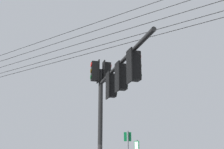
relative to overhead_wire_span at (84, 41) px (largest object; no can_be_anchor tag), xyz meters
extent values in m
cylinder|color=black|center=(-1.00, 0.48, -4.61)|extent=(0.20, 0.20, 5.86)
cylinder|color=black|center=(-2.29, 3.12, -2.32)|extent=(2.70, 5.34, 0.14)
cube|color=black|center=(-1.27, 0.35, -1.77)|extent=(0.40, 0.40, 0.90)
cube|color=black|center=(-1.12, 0.42, -1.77)|extent=(0.23, 0.41, 1.04)
cylinder|color=red|center=(-1.42, 0.28, -1.47)|extent=(0.11, 0.19, 0.20)
cylinder|color=#3C2703|center=(-1.42, 0.28, -1.77)|extent=(0.11, 0.19, 0.20)
cylinder|color=black|center=(-1.42, 0.28, -2.07)|extent=(0.11, 0.19, 0.20)
cube|color=black|center=(-0.73, 0.61, -1.77)|extent=(0.40, 0.40, 0.90)
cube|color=black|center=(-0.88, 0.54, -1.77)|extent=(0.23, 0.41, 1.04)
cylinder|color=red|center=(-0.58, 0.68, -1.47)|extent=(0.11, 0.19, 0.20)
cylinder|color=#3C2703|center=(-0.58, 0.68, -1.77)|extent=(0.11, 0.19, 0.20)
cylinder|color=black|center=(-0.58, 0.68, -2.07)|extent=(0.11, 0.19, 0.20)
cube|color=black|center=(-1.82, 2.16, -2.87)|extent=(0.40, 0.40, 0.90)
cube|color=black|center=(-1.67, 2.24, -2.87)|extent=(0.24, 0.41, 1.04)
cylinder|color=red|center=(-1.96, 2.08, -2.57)|extent=(0.12, 0.19, 0.20)
cylinder|color=#3C2703|center=(-1.96, 2.08, -2.87)|extent=(0.12, 0.19, 0.20)
cylinder|color=black|center=(-1.96, 2.08, -3.17)|extent=(0.12, 0.19, 0.20)
cube|color=black|center=(-2.37, 3.30, -2.87)|extent=(0.41, 0.41, 0.90)
cube|color=black|center=(-2.22, 3.38, -2.87)|extent=(0.24, 0.41, 1.04)
cylinder|color=red|center=(-2.52, 3.22, -2.57)|extent=(0.12, 0.19, 0.20)
cylinder|color=#3C2703|center=(-2.52, 3.22, -2.87)|extent=(0.12, 0.19, 0.20)
cylinder|color=black|center=(-2.52, 3.22, -3.17)|extent=(0.12, 0.19, 0.20)
cube|color=black|center=(-2.93, 4.44, -2.87)|extent=(0.40, 0.40, 0.90)
cube|color=black|center=(-2.78, 4.52, -2.87)|extent=(0.24, 0.41, 1.04)
cylinder|color=red|center=(-3.08, 4.36, -2.57)|extent=(0.12, 0.19, 0.20)
cylinder|color=#3C2703|center=(-3.08, 4.36, -2.87)|extent=(0.12, 0.19, 0.20)
cylinder|color=black|center=(-3.08, 4.36, -3.17)|extent=(0.12, 0.19, 0.20)
cube|color=#0C7238|center=(-2.29, 1.33, -4.76)|extent=(0.29, 0.10, 0.35)
cube|color=white|center=(-2.29, 1.31, -4.76)|extent=(0.23, 0.07, 0.29)
cube|color=#0C7238|center=(-2.47, -0.52, -5.05)|extent=(0.24, 0.15, 0.42)
cube|color=white|center=(-2.46, -0.51, -5.05)|extent=(0.18, 0.11, 0.36)
cylinder|color=black|center=(0.00, 0.00, -0.71)|extent=(22.00, 10.59, 0.08)
cylinder|color=black|center=(0.00, 0.00, -0.46)|extent=(22.00, 10.59, 0.08)
cylinder|color=black|center=(0.00, 0.00, -0.04)|extent=(22.00, 10.59, 0.08)
cylinder|color=black|center=(0.00, 0.00, 0.39)|extent=(22.00, 10.59, 0.08)
cylinder|color=black|center=(0.00, 0.00, 0.81)|extent=(22.00, 10.59, 0.08)
camera|label=1|loc=(-3.66, 12.34, -5.42)|focal=44.25mm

